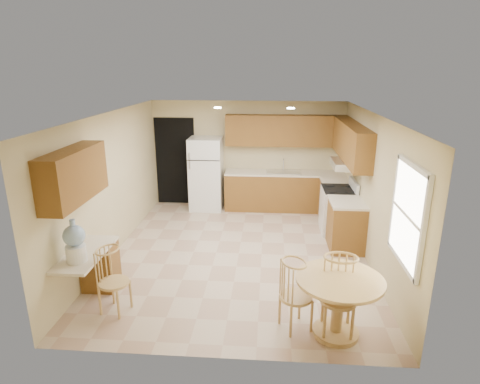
# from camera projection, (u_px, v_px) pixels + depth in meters

# --- Properties ---
(floor) EXTENTS (5.50, 5.50, 0.00)m
(floor) POSITION_uv_depth(u_px,v_px,m) (239.00, 253.00, 7.27)
(floor) COLOR #C1A88C
(floor) RESTS_ON ground
(ceiling) EXTENTS (4.50, 5.50, 0.02)m
(ceiling) POSITION_uv_depth(u_px,v_px,m) (239.00, 114.00, 6.52)
(ceiling) COLOR white
(ceiling) RESTS_ON wall_back
(wall_back) EXTENTS (4.50, 0.02, 2.50)m
(wall_back) POSITION_uv_depth(u_px,v_px,m) (248.00, 154.00, 9.51)
(wall_back) COLOR beige
(wall_back) RESTS_ON floor
(wall_front) EXTENTS (4.50, 0.02, 2.50)m
(wall_front) POSITION_uv_depth(u_px,v_px,m) (219.00, 261.00, 4.28)
(wall_front) COLOR beige
(wall_front) RESTS_ON floor
(wall_left) EXTENTS (0.02, 5.50, 2.50)m
(wall_left) POSITION_uv_depth(u_px,v_px,m) (112.00, 185.00, 7.06)
(wall_left) COLOR beige
(wall_left) RESTS_ON floor
(wall_right) EXTENTS (0.02, 5.50, 2.50)m
(wall_right) POSITION_uv_depth(u_px,v_px,m) (372.00, 190.00, 6.74)
(wall_right) COLOR beige
(wall_right) RESTS_ON floor
(doorway) EXTENTS (0.90, 0.02, 2.10)m
(doorway) POSITION_uv_depth(u_px,v_px,m) (175.00, 161.00, 9.68)
(doorway) COLOR black
(doorway) RESTS_ON floor
(base_cab_back) EXTENTS (2.75, 0.60, 0.87)m
(base_cab_back) POSITION_uv_depth(u_px,v_px,m) (284.00, 192.00, 9.41)
(base_cab_back) COLOR brown
(base_cab_back) RESTS_ON floor
(counter_back) EXTENTS (2.75, 0.63, 0.04)m
(counter_back) POSITION_uv_depth(u_px,v_px,m) (285.00, 173.00, 9.27)
(counter_back) COLOR beige
(counter_back) RESTS_ON base_cab_back
(base_cab_right_a) EXTENTS (0.60, 0.59, 0.87)m
(base_cab_right_a) POSITION_uv_depth(u_px,v_px,m) (334.00, 201.00, 8.77)
(base_cab_right_a) COLOR brown
(base_cab_right_a) RESTS_ON floor
(counter_right_a) EXTENTS (0.63, 0.59, 0.04)m
(counter_right_a) POSITION_uv_depth(u_px,v_px,m) (336.00, 181.00, 8.63)
(counter_right_a) COLOR beige
(counter_right_a) RESTS_ON base_cab_right_a
(base_cab_right_b) EXTENTS (0.60, 0.80, 0.87)m
(base_cab_right_b) POSITION_uv_depth(u_px,v_px,m) (346.00, 226.00, 7.38)
(base_cab_right_b) COLOR brown
(base_cab_right_b) RESTS_ON floor
(counter_right_b) EXTENTS (0.63, 0.80, 0.04)m
(counter_right_b) POSITION_uv_depth(u_px,v_px,m) (348.00, 202.00, 7.25)
(counter_right_b) COLOR beige
(counter_right_b) RESTS_ON base_cab_right_b
(upper_cab_back) EXTENTS (2.75, 0.33, 0.70)m
(upper_cab_back) POSITION_uv_depth(u_px,v_px,m) (286.00, 131.00, 9.12)
(upper_cab_back) COLOR brown
(upper_cab_back) RESTS_ON wall_back
(upper_cab_right) EXTENTS (0.33, 2.42, 0.70)m
(upper_cab_right) POSITION_uv_depth(u_px,v_px,m) (351.00, 142.00, 7.72)
(upper_cab_right) COLOR brown
(upper_cab_right) RESTS_ON wall_right
(upper_cab_left) EXTENTS (0.33, 1.40, 0.70)m
(upper_cab_left) POSITION_uv_depth(u_px,v_px,m) (74.00, 175.00, 5.34)
(upper_cab_left) COLOR brown
(upper_cab_left) RESTS_ON wall_left
(sink) EXTENTS (0.78, 0.44, 0.01)m
(sink) POSITION_uv_depth(u_px,v_px,m) (284.00, 172.00, 9.27)
(sink) COLOR silver
(sink) RESTS_ON counter_back
(range_hood) EXTENTS (0.50, 0.76, 0.14)m
(range_hood) POSITION_uv_depth(u_px,v_px,m) (345.00, 164.00, 7.83)
(range_hood) COLOR silver
(range_hood) RESTS_ON upper_cab_right
(desk_pedestal) EXTENTS (0.48, 0.42, 0.72)m
(desk_pedestal) POSITION_uv_depth(u_px,v_px,m) (100.00, 266.00, 6.05)
(desk_pedestal) COLOR brown
(desk_pedestal) RESTS_ON floor
(desk_top) EXTENTS (0.50, 1.20, 0.04)m
(desk_top) POSITION_uv_depth(u_px,v_px,m) (86.00, 254.00, 5.57)
(desk_top) COLOR beige
(desk_top) RESTS_ON desk_pedestal
(window) EXTENTS (0.06, 1.12, 1.30)m
(window) POSITION_uv_depth(u_px,v_px,m) (408.00, 215.00, 4.90)
(window) COLOR white
(window) RESTS_ON wall_right
(can_light_a) EXTENTS (0.14, 0.14, 0.02)m
(can_light_a) POSITION_uv_depth(u_px,v_px,m) (218.00, 108.00, 7.71)
(can_light_a) COLOR white
(can_light_a) RESTS_ON ceiling
(can_light_b) EXTENTS (0.14, 0.14, 0.02)m
(can_light_b) POSITION_uv_depth(u_px,v_px,m) (291.00, 108.00, 7.61)
(can_light_b) COLOR white
(can_light_b) RESTS_ON ceiling
(refrigerator) EXTENTS (0.75, 0.73, 1.69)m
(refrigerator) POSITION_uv_depth(u_px,v_px,m) (206.00, 174.00, 9.37)
(refrigerator) COLOR white
(refrigerator) RESTS_ON floor
(stove) EXTENTS (0.65, 0.76, 1.09)m
(stove) POSITION_uv_depth(u_px,v_px,m) (338.00, 210.00, 8.12)
(stove) COLOR white
(stove) RESTS_ON floor
(dining_table) EXTENTS (1.07, 1.07, 0.79)m
(dining_table) POSITION_uv_depth(u_px,v_px,m) (338.00, 298.00, 4.92)
(dining_table) COLOR tan
(dining_table) RESTS_ON floor
(chair_table_a) EXTENTS (0.42, 0.54, 0.94)m
(chair_table_a) POSITION_uv_depth(u_px,v_px,m) (297.00, 292.00, 4.95)
(chair_table_a) COLOR tan
(chair_table_a) RESTS_ON floor
(chair_table_b) EXTENTS (0.46, 0.46, 1.04)m
(chair_table_b) POSITION_uv_depth(u_px,v_px,m) (340.00, 294.00, 4.79)
(chair_table_b) COLOR tan
(chair_table_b) RESTS_ON floor
(chair_desk) EXTENTS (0.41, 0.53, 0.92)m
(chair_desk) POSITION_uv_depth(u_px,v_px,m) (111.00, 278.00, 5.31)
(chair_desk) COLOR tan
(chair_desk) RESTS_ON floor
(water_crock) EXTENTS (0.28, 0.28, 0.59)m
(water_crock) POSITION_uv_depth(u_px,v_px,m) (75.00, 243.00, 5.24)
(water_crock) COLOR white
(water_crock) RESTS_ON desk_top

